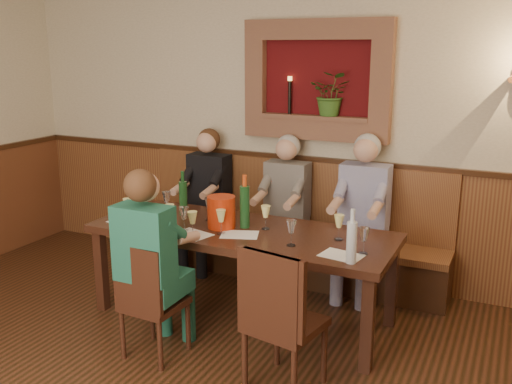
# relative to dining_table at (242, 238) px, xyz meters

# --- Properties ---
(room_shell) EXTENTS (6.04, 6.04, 2.82)m
(room_shell) POSITION_rel_dining_table_xyz_m (0.00, -1.85, 1.21)
(room_shell) COLOR #C0B391
(room_shell) RESTS_ON ground
(wainscoting) EXTENTS (6.02, 6.02, 1.15)m
(wainscoting) POSITION_rel_dining_table_xyz_m (0.00, -1.85, -0.09)
(wainscoting) COLOR brown
(wainscoting) RESTS_ON ground
(wall_niche) EXTENTS (1.36, 0.30, 1.06)m
(wall_niche) POSITION_rel_dining_table_xyz_m (0.24, 1.09, 1.13)
(wall_niche) COLOR #4F0B0D
(wall_niche) RESTS_ON ground
(dining_table) EXTENTS (2.40, 0.90, 0.75)m
(dining_table) POSITION_rel_dining_table_xyz_m (0.00, 0.00, 0.00)
(dining_table) COLOR black
(dining_table) RESTS_ON ground
(bench) EXTENTS (3.00, 0.45, 1.11)m
(bench) POSITION_rel_dining_table_xyz_m (0.00, 0.94, -0.35)
(bench) COLOR #381E0F
(bench) RESTS_ON ground
(chair_near_left) EXTENTS (0.40, 0.40, 0.86)m
(chair_near_left) POSITION_rel_dining_table_xyz_m (-0.30, -0.80, -0.42)
(chair_near_left) COLOR black
(chair_near_left) RESTS_ON ground
(chair_near_right) EXTENTS (0.50, 0.50, 0.97)m
(chair_near_right) POSITION_rel_dining_table_xyz_m (0.68, -0.78, -0.39)
(chair_near_right) COLOR black
(chair_near_right) RESTS_ON ground
(person_bench_left) EXTENTS (0.40, 0.49, 1.38)m
(person_bench_left) POSITION_rel_dining_table_xyz_m (-0.82, 0.84, -0.11)
(person_bench_left) COLOR black
(person_bench_left) RESTS_ON ground
(person_bench_mid) EXTENTS (0.40, 0.49, 1.37)m
(person_bench_mid) POSITION_rel_dining_table_xyz_m (0.01, 0.84, -0.11)
(person_bench_mid) COLOR #575350
(person_bench_mid) RESTS_ON ground
(person_bench_right) EXTENTS (0.42, 0.52, 1.43)m
(person_bench_right) POSITION_rel_dining_table_xyz_m (0.73, 0.84, -0.08)
(person_bench_right) COLOR navy
(person_bench_right) RESTS_ON ground
(person_chair_front) EXTENTS (0.40, 0.49, 1.37)m
(person_chair_front) POSITION_rel_dining_table_xyz_m (-0.30, -0.78, -0.11)
(person_chair_front) COLOR #174D53
(person_chair_front) RESTS_ON ground
(spittoon_bucket) EXTENTS (0.26, 0.26, 0.25)m
(spittoon_bucket) POSITION_rel_dining_table_xyz_m (-0.16, -0.03, 0.20)
(spittoon_bucket) COLOR red
(spittoon_bucket) RESTS_ON dining_table
(wine_bottle_green_a) EXTENTS (0.09, 0.09, 0.43)m
(wine_bottle_green_a) POSITION_rel_dining_table_xyz_m (0.00, 0.05, 0.25)
(wine_bottle_green_a) COLOR #19471E
(wine_bottle_green_a) RESTS_ON dining_table
(wine_bottle_green_b) EXTENTS (0.09, 0.09, 0.38)m
(wine_bottle_green_b) POSITION_rel_dining_table_xyz_m (-0.62, 0.14, 0.23)
(wine_bottle_green_b) COLOR #19471E
(wine_bottle_green_b) RESTS_ON dining_table
(water_bottle) EXTENTS (0.09, 0.09, 0.37)m
(water_bottle) POSITION_rel_dining_table_xyz_m (0.98, -0.34, 0.23)
(water_bottle) COLOR silver
(water_bottle) RESTS_ON dining_table
(tasting_sheet_a) EXTENTS (0.35, 0.28, 0.00)m
(tasting_sheet_a) POSITION_rel_dining_table_xyz_m (-0.92, -0.23, 0.08)
(tasting_sheet_a) COLOR white
(tasting_sheet_a) RESTS_ON dining_table
(tasting_sheet_b) EXTENTS (0.33, 0.29, 0.00)m
(tasting_sheet_b) POSITION_rel_dining_table_xyz_m (0.05, -0.13, 0.08)
(tasting_sheet_b) COLOR white
(tasting_sheet_b) RESTS_ON dining_table
(tasting_sheet_c) EXTENTS (0.31, 0.24, 0.00)m
(tasting_sheet_c) POSITION_rel_dining_table_xyz_m (0.88, -0.24, 0.08)
(tasting_sheet_c) COLOR white
(tasting_sheet_c) RESTS_ON dining_table
(tasting_sheet_d) EXTENTS (0.32, 0.27, 0.00)m
(tasting_sheet_d) POSITION_rel_dining_table_xyz_m (-0.28, -0.28, 0.08)
(tasting_sheet_d) COLOR white
(tasting_sheet_d) RESTS_ON dining_table
(wine_glass_0) EXTENTS (0.08, 0.08, 0.19)m
(wine_glass_0) POSITION_rel_dining_table_xyz_m (-0.94, -0.21, 0.17)
(wine_glass_0) COLOR #FFFE98
(wine_glass_0) RESTS_ON dining_table
(wine_glass_1) EXTENTS (0.08, 0.08, 0.19)m
(wine_glass_1) POSITION_rel_dining_table_xyz_m (-0.78, 0.12, 0.17)
(wine_glass_1) COLOR white
(wine_glass_1) RESTS_ON dining_table
(wine_glass_2) EXTENTS (0.08, 0.08, 0.19)m
(wine_glass_2) POSITION_rel_dining_table_xyz_m (-0.53, -0.21, 0.17)
(wine_glass_2) COLOR #FFFE98
(wine_glass_2) RESTS_ON dining_table
(wine_glass_3) EXTENTS (0.08, 0.08, 0.19)m
(wine_glass_3) POSITION_rel_dining_table_xyz_m (-0.35, 0.10, 0.17)
(wine_glass_3) COLOR white
(wine_glass_3) RESTS_ON dining_table
(wine_glass_4) EXTENTS (0.08, 0.08, 0.19)m
(wine_glass_4) POSITION_rel_dining_table_xyz_m (-0.09, -0.17, 0.17)
(wine_glass_4) COLOR #FFFE98
(wine_glass_4) RESTS_ON dining_table
(wine_glass_5) EXTENTS (0.08, 0.08, 0.19)m
(wine_glass_5) POSITION_rel_dining_table_xyz_m (0.17, 0.08, 0.17)
(wine_glass_5) COLOR #FFFE98
(wine_glass_5) RESTS_ON dining_table
(wine_glass_6) EXTENTS (0.08, 0.08, 0.19)m
(wine_glass_6) POSITION_rel_dining_table_xyz_m (0.49, -0.19, 0.17)
(wine_glass_6) COLOR white
(wine_glass_6) RESTS_ON dining_table
(wine_glass_7) EXTENTS (0.08, 0.08, 0.19)m
(wine_glass_7) POSITION_rel_dining_table_xyz_m (0.76, 0.08, 0.17)
(wine_glass_7) COLOR #FFFE98
(wine_glass_7) RESTS_ON dining_table
(wine_glass_8) EXTENTS (0.08, 0.08, 0.19)m
(wine_glass_8) POSITION_rel_dining_table_xyz_m (1.01, -0.14, 0.17)
(wine_glass_8) COLOR white
(wine_glass_8) RESTS_ON dining_table
(wine_glass_9) EXTENTS (0.08, 0.08, 0.19)m
(wine_glass_9) POSITION_rel_dining_table_xyz_m (-0.26, -0.31, 0.17)
(wine_glass_9) COLOR #FFFE98
(wine_glass_9) RESTS_ON dining_table
(wine_glass_10) EXTENTS (0.08, 0.08, 0.19)m
(wine_glass_10) POSITION_rel_dining_table_xyz_m (-0.39, -0.23, 0.17)
(wine_glass_10) COLOR white
(wine_glass_10) RESTS_ON dining_table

